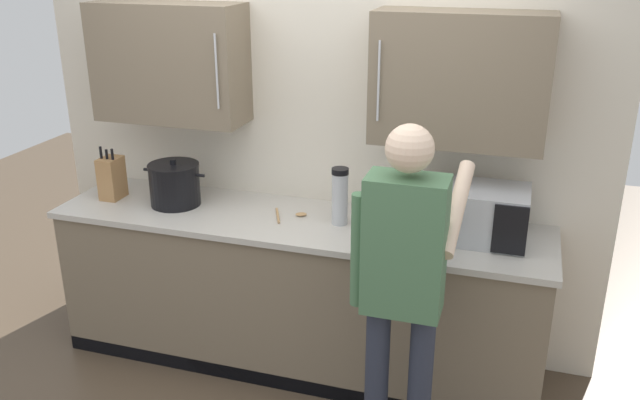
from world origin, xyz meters
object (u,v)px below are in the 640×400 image
at_px(wooden_spoon, 290,215).
at_px(person_figure, 403,278).
at_px(microwave_oven, 463,212).
at_px(thermos_flask, 340,196).
at_px(knife_block, 112,178).
at_px(stock_pot, 175,184).

distance_m(wooden_spoon, person_figure, 1.06).
xyz_separation_m(microwave_oven, thermos_flask, (-0.66, -0.02, 0.02)).
bearing_deg(microwave_oven, knife_block, -178.69).
height_order(wooden_spoon, person_figure, person_figure).
xyz_separation_m(thermos_flask, knife_block, (-1.41, -0.03, -0.03)).
bearing_deg(wooden_spoon, stock_pot, -178.12).
height_order(microwave_oven, wooden_spoon, microwave_oven).
relative_size(thermos_flask, person_figure, 0.19).
bearing_deg(person_figure, microwave_oven, 76.42).
bearing_deg(person_figure, stock_pot, 155.03).
bearing_deg(person_figure, wooden_spoon, 137.45).
bearing_deg(knife_block, stock_pot, 2.61).
relative_size(microwave_oven, knife_block, 2.36).
relative_size(stock_pot, wooden_spoon, 1.89).
distance_m(thermos_flask, person_figure, 0.85).
height_order(stock_pot, knife_block, knife_block).
bearing_deg(wooden_spoon, thermos_flask, -2.70).
height_order(microwave_oven, person_figure, person_figure).
distance_m(stock_pot, knife_block, 0.41).
height_order(wooden_spoon, knife_block, knife_block).
distance_m(stock_pot, thermos_flask, 1.00).
relative_size(microwave_oven, thermos_flask, 2.41).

